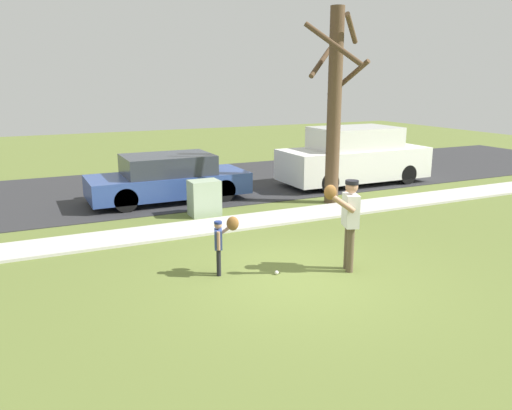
{
  "coord_description": "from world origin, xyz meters",
  "views": [
    {
      "loc": [
        -4.43,
        -7.43,
        3.43
      ],
      "look_at": [
        -0.19,
        1.48,
        1.0
      ],
      "focal_mm": 35.98,
      "sensor_mm": 36.0,
      "label": 1
    }
  ],
  "objects": [
    {
      "name": "parked_wagon_blue",
      "position": [
        -0.5,
        6.67,
        0.66
      ],
      "size": [
        4.5,
        1.8,
        1.33
      ],
      "color": "#2D478C",
      "rests_on": "road_surface"
    },
    {
      "name": "sidewalk_strip",
      "position": [
        0.0,
        3.6,
        0.03
      ],
      "size": [
        36.0,
        1.2,
        0.06
      ],
      "primitive_type": "cube",
      "color": "beige",
      "rests_on": "ground"
    },
    {
      "name": "person_child",
      "position": [
        -1.22,
        0.7,
        0.68
      ],
      "size": [
        0.53,
        0.34,
        1.04
      ],
      "rotation": [
        0.0,
        0.0,
        5.94
      ],
      "color": "black",
      "rests_on": "ground"
    },
    {
      "name": "utility_cabinet",
      "position": [
        -0.12,
        4.72,
        0.46
      ],
      "size": [
        0.76,
        0.56,
        0.92
      ],
      "primitive_type": "cube",
      "color": "#9EB293",
      "rests_on": "ground"
    },
    {
      "name": "person_adult",
      "position": [
        0.89,
        -0.13,
        1.06
      ],
      "size": [
        0.81,
        0.57,
        1.69
      ],
      "rotation": [
        0.0,
        0.0,
        2.79
      ],
      "color": "brown",
      "rests_on": "ground"
    },
    {
      "name": "road_surface",
      "position": [
        0.0,
        8.6,
        0.01
      ],
      "size": [
        36.0,
        6.8,
        0.02
      ],
      "primitive_type": "cube",
      "color": "#2D2D30",
      "rests_on": "ground"
    },
    {
      "name": "street_tree_near",
      "position": [
        3.64,
        4.51,
        2.82
      ],
      "size": [
        1.85,
        1.88,
        5.3
      ],
      "color": "brown",
      "rests_on": "ground"
    },
    {
      "name": "ground_plane",
      "position": [
        0.0,
        3.5,
        0.0
      ],
      "size": [
        48.0,
        48.0,
        0.0
      ],
      "primitive_type": "plane",
      "color": "olive"
    },
    {
      "name": "parked_van_white",
      "position": [
        5.81,
        6.46,
        0.9
      ],
      "size": [
        5.0,
        1.95,
        1.88
      ],
      "color": "silver",
      "rests_on": "road_surface"
    },
    {
      "name": "baseball",
      "position": [
        -0.36,
        0.24,
        0.04
      ],
      "size": [
        0.07,
        0.07,
        0.07
      ],
      "primitive_type": "sphere",
      "color": "white",
      "rests_on": "ground"
    }
  ]
}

